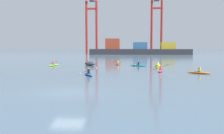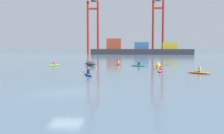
# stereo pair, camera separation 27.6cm
# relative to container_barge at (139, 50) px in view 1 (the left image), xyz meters

# --- Properties ---
(ground_plane) EXTENTS (800.00, 800.00, 0.00)m
(ground_plane) POSITION_rel_container_barge_xyz_m (-7.28, -103.51, -2.28)
(ground_plane) COLOR slate
(container_barge) EXTENTS (47.57, 8.35, 7.56)m
(container_barge) POSITION_rel_container_barge_xyz_m (0.00, 0.00, 0.00)
(container_barge) COLOR #28282D
(container_barge) RESTS_ON ground
(gantry_crane_west) EXTENTS (6.50, 16.57, 40.07)m
(gantry_crane_west) POSITION_rel_container_barge_xyz_m (-24.40, 9.83, 16.39)
(gantry_crane_west) COLOR maroon
(gantry_crane_west) RESTS_ON ground
(gantry_crane_west_mid) EXTENTS (6.37, 17.12, 40.97)m
(gantry_crane_west_mid) POSITION_rel_container_barge_xyz_m (9.55, 14.19, 16.77)
(gantry_crane_west_mid) COLOR maroon
(gantry_crane_west_mid) RESTS_ON ground
(capsized_dinghy) EXTENTS (2.78, 2.35, 0.76)m
(capsized_dinghy) POSITION_rel_container_barge_xyz_m (-10.51, -74.91, -1.93)
(capsized_dinghy) COLOR #38383D
(capsized_dinghy) RESTS_ON ground
(channel_buoy) EXTENTS (0.90, 0.90, 1.00)m
(channel_buoy) POSITION_rel_container_barge_xyz_m (1.98, -77.83, -1.92)
(channel_buoy) COLOR yellow
(channel_buoy) RESTS_ON ground
(kayak_blue) EXTENTS (2.05, 3.35, 0.97)m
(kayak_blue) POSITION_rel_container_barge_xyz_m (-7.78, -91.63, -2.11)
(kayak_blue) COLOR #2856B2
(kayak_blue) RESTS_ON ground
(kayak_orange) EXTENTS (3.05, 2.56, 0.95)m
(kayak_orange) POSITION_rel_container_barge_xyz_m (6.42, -88.19, -2.11)
(kayak_orange) COLOR orange
(kayak_orange) RESTS_ON ground
(kayak_teal) EXTENTS (3.22, 2.28, 1.00)m
(kayak_teal) POSITION_rel_container_barge_xyz_m (-1.42, -75.52, -2.11)
(kayak_teal) COLOR teal
(kayak_teal) RESTS_ON ground
(kayak_red) EXTENTS (2.22, 3.41, 0.98)m
(kayak_red) POSITION_rel_container_barge_xyz_m (-5.37, -72.18, -2.11)
(kayak_red) COLOR red
(kayak_red) RESTS_ON ground
(kayak_lime) EXTENTS (2.12, 3.42, 1.01)m
(kayak_lime) POSITION_rel_container_barge_xyz_m (-17.16, -76.16, -2.11)
(kayak_lime) COLOR #7ABC2D
(kayak_lime) RESTS_ON ground
(kayak_magenta) EXTENTS (2.14, 3.45, 1.06)m
(kayak_magenta) POSITION_rel_container_barge_xyz_m (1.64, -85.72, -2.11)
(kayak_magenta) COLOR #C13384
(kayak_magenta) RESTS_ON ground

